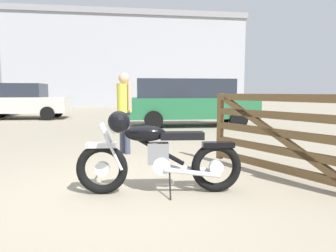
{
  "coord_description": "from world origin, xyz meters",
  "views": [
    {
      "loc": [
        0.05,
        -3.81,
        1.27
      ],
      "look_at": [
        0.62,
        0.88,
        0.74
      ],
      "focal_mm": 32.17,
      "sensor_mm": 36.0,
      "label": 1
    }
  ],
  "objects": [
    {
      "name": "bystander",
      "position": [
        -0.09,
        2.43,
        1.02
      ],
      "size": [
        0.3,
        0.39,
        1.66
      ],
      "rotation": [
        0.0,
        0.0,
        3.76
      ],
      "color": "#383D51",
      "rests_on": "ground_plane"
    },
    {
      "name": "vintage_motorcycle",
      "position": [
        0.34,
        -0.14,
        0.49
      ],
      "size": [
        2.08,
        0.73,
        1.07
      ],
      "rotation": [
        0.0,
        0.0,
        3.08
      ],
      "color": "black",
      "rests_on": "ground_plane"
    },
    {
      "name": "timber_gate",
      "position": [
        2.3,
        0.17,
        0.7
      ],
      "size": [
        1.22,
        2.34,
        1.6
      ],
      "rotation": [
        0.0,
        0.0,
        2.02
      ],
      "color": "brown",
      "rests_on": "ground_plane"
    },
    {
      "name": "ground_plane",
      "position": [
        0.0,
        0.0,
        0.0
      ],
      "size": [
        80.0,
        80.0,
        0.0
      ],
      "primitive_type": "plane",
      "color": "gray"
    },
    {
      "name": "silver_sedan_mid",
      "position": [
        -5.07,
        11.16,
        0.84
      ],
      "size": [
        4.2,
        1.93,
        1.67
      ],
      "rotation": [
        0.0,
        0.0,
        3.14
      ],
      "color": "black",
      "rests_on": "ground_plane"
    },
    {
      "name": "red_hatchback_near",
      "position": [
        2.2,
        7.27,
        0.94
      ],
      "size": [
        4.71,
        2.0,
        1.74
      ],
      "rotation": [
        0.0,
        0.0,
        -0.01
      ],
      "color": "black",
      "rests_on": "ground_plane"
    },
    {
      "name": "industrial_building",
      "position": [
        -0.2,
        29.52,
        4.23
      ],
      "size": [
        21.77,
        13.48,
        8.43
      ],
      "rotation": [
        0.0,
        0.0,
        0.02
      ],
      "color": "#9EA0A8",
      "rests_on": "ground_plane"
    }
  ]
}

